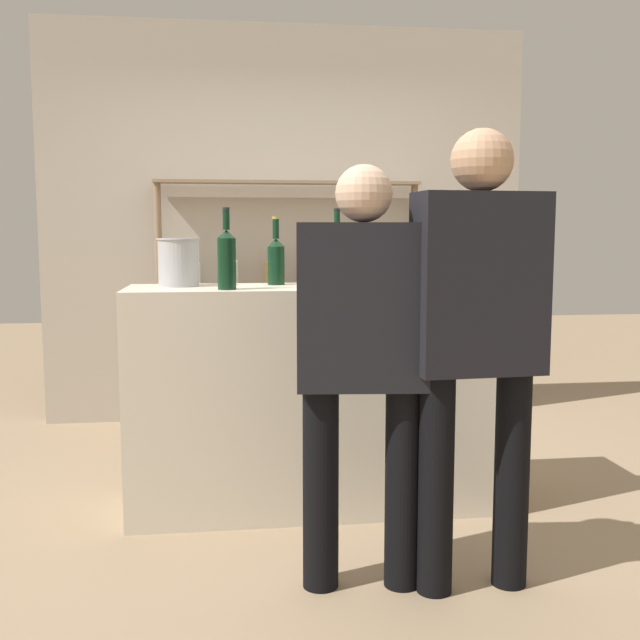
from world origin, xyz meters
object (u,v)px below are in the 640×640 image
at_px(counter_bottle_0, 343,262).
at_px(counter_bottle_3, 361,260).
at_px(counter_bottle_5, 337,255).
at_px(customer_center, 363,349).
at_px(cork_jar, 450,269).
at_px(ice_bucket, 178,262).
at_px(counter_bottle_2, 481,260).
at_px(counter_bottle_4, 276,260).
at_px(wine_glass, 397,264).
at_px(customer_right, 478,327).
at_px(counter_bottle_1, 227,258).

height_order(counter_bottle_0, counter_bottle_3, counter_bottle_3).
bearing_deg(counter_bottle_5, customer_center, -93.26).
bearing_deg(counter_bottle_0, cork_jar, 8.49).
xyz_separation_m(ice_bucket, cork_jar, (1.35, -0.02, -0.04)).
xyz_separation_m(counter_bottle_2, counter_bottle_4, (-0.94, 0.31, -0.00)).
xyz_separation_m(counter_bottle_0, cork_jar, (0.56, 0.08, -0.04)).
bearing_deg(wine_glass, counter_bottle_2, -29.60).
distance_m(wine_glass, customer_right, 0.99).
bearing_deg(counter_bottle_2, counter_bottle_4, 161.61).
height_order(counter_bottle_0, wine_glass, counter_bottle_0).
distance_m(counter_bottle_3, counter_bottle_5, 0.12).
relative_size(counter_bottle_1, counter_bottle_3, 1.17).
distance_m(counter_bottle_1, ice_bucket, 0.33).
xyz_separation_m(counter_bottle_1, wine_glass, (0.83, 0.18, -0.04)).
height_order(counter_bottle_4, wine_glass, counter_bottle_4).
height_order(counter_bottle_1, cork_jar, counter_bottle_1).
bearing_deg(counter_bottle_1, customer_right, -41.22).
bearing_deg(counter_bottle_3, ice_bucket, -177.62).
distance_m(counter_bottle_5, wine_glass, 0.31).
distance_m(counter_bottle_3, customer_right, 1.12).
relative_size(counter_bottle_0, cork_jar, 2.02).
relative_size(counter_bottle_3, customer_right, 0.18).
bearing_deg(ice_bucket, counter_bottle_1, -46.03).
relative_size(counter_bottle_4, counter_bottle_5, 0.89).
xyz_separation_m(counter_bottle_2, ice_bucket, (-1.42, 0.26, -0.01)).
relative_size(counter_bottle_1, counter_bottle_4, 1.10).
height_order(counter_bottle_1, wine_glass, counter_bottle_1).
distance_m(counter_bottle_3, ice_bucket, 0.90).
bearing_deg(counter_bottle_4, counter_bottle_3, -1.52).
height_order(counter_bottle_4, customer_center, customer_center).
bearing_deg(counter_bottle_2, customer_right, -109.83).
xyz_separation_m(counter_bottle_3, cork_jar, (0.45, -0.05, -0.05)).
distance_m(cork_jar, customer_right, 1.05).
xyz_separation_m(wine_glass, cork_jar, (0.29, 0.05, -0.03)).
height_order(cork_jar, customer_center, customer_center).
relative_size(counter_bottle_1, ice_bucket, 1.60).
bearing_deg(counter_bottle_2, counter_bottle_1, 178.71).
xyz_separation_m(counter_bottle_2, cork_jar, (-0.07, 0.25, -0.05)).
bearing_deg(cork_jar, ice_bucket, 179.31).
xyz_separation_m(counter_bottle_3, customer_right, (0.24, -1.07, -0.21)).
xyz_separation_m(counter_bottle_5, customer_right, (0.36, -1.09, -0.23)).
xyz_separation_m(counter_bottle_5, cork_jar, (0.57, -0.07, -0.07)).
bearing_deg(counter_bottle_3, counter_bottle_5, 172.61).
xyz_separation_m(wine_glass, customer_center, (-0.34, -0.90, -0.28)).
relative_size(counter_bottle_0, counter_bottle_4, 0.91).
bearing_deg(counter_bottle_1, cork_jar, 11.23).
xyz_separation_m(counter_bottle_1, cork_jar, (1.12, 0.22, -0.07)).
bearing_deg(cork_jar, customer_center, -123.37).
relative_size(ice_bucket, customer_right, 0.13).
xyz_separation_m(counter_bottle_3, counter_bottle_5, (-0.12, 0.02, 0.03)).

